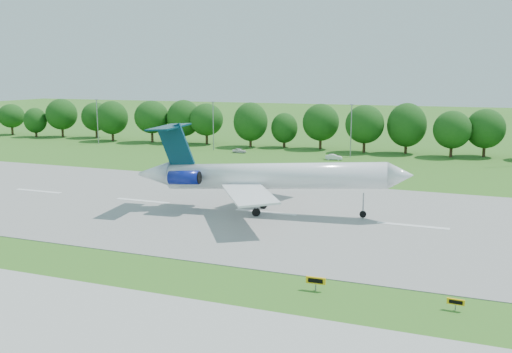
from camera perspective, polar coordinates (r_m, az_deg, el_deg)
The scene contains 9 objects.
ground at distance 52.10m, azimuth 12.52°, elevation -11.70°, with size 600.00×600.00×0.00m, color #31661B.
runway at distance 75.72m, azimuth 15.41°, elevation -4.80°, with size 400.00×45.00×0.08m, color gray.
tree_line at distance 140.69m, azimuth 18.35°, elevation 4.47°, with size 288.40×8.40×10.40m.
light_poles at distance 130.89m, azimuth 17.02°, elevation 4.20°, with size 175.90×0.25×12.19m.
airliner at distance 78.87m, azimuth 0.47°, elevation 0.15°, with size 38.88×28.07×12.28m.
taxi_sign_left at distance 52.29m, azimuth 6.00°, elevation -10.32°, with size 1.81×0.29×1.27m.
taxi_sign_centre at distance 50.77m, azimuth 19.35°, elevation -11.76°, with size 1.43×0.26×1.00m.
service_vehicle_a at distance 129.23m, azimuth 7.78°, elevation 1.93°, with size 1.32×3.79×1.25m, color white.
service_vehicle_b at distance 139.16m, azimuth -1.68°, elevation 2.60°, with size 1.34×3.33×1.14m, color silver.
Camera 1 is at (6.61, -47.92, 19.35)m, focal length 40.00 mm.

